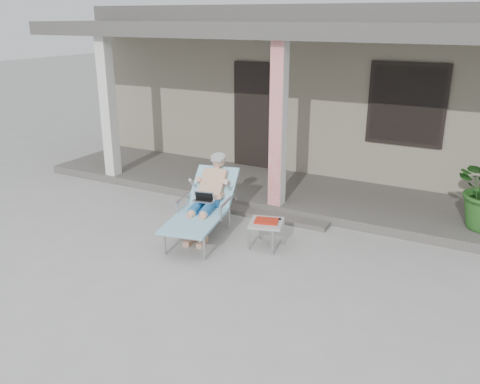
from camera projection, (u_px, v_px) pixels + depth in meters
The scene contains 7 objects.
ground at pixel (209, 264), 6.68m from camera, with size 60.00×60.00×0.00m, color #9E9E99.
house at pixel (356, 82), 11.55m from camera, with size 10.40×5.40×3.30m.
porch_deck at pixel (296, 193), 9.16m from camera, with size 10.00×2.00×0.15m, color #605B56.
porch_overhang at pixel (300, 36), 8.22m from camera, with size 10.00×2.30×2.85m.
porch_step at pixel (269, 216), 8.21m from camera, with size 2.00×0.30×0.07m, color #605B56.
lounger at pixel (205, 188), 7.42m from camera, with size 1.00×1.84×1.15m.
side_table at pixel (266, 224), 7.08m from camera, with size 0.56×0.56×0.41m.
Camera 1 is at (3.19, -5.10, 3.10)m, focal length 38.00 mm.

